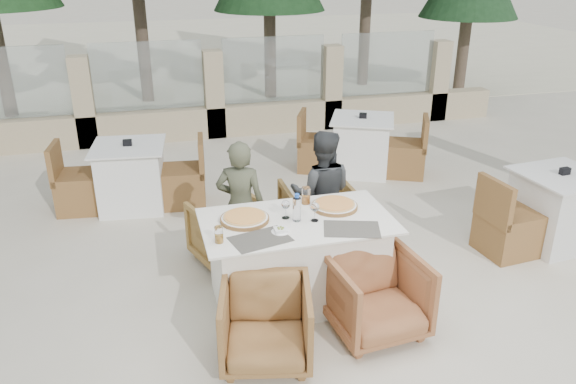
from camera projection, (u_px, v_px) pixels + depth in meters
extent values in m
plane|color=beige|center=(293.00, 292.00, 5.07)|extent=(80.00, 80.00, 0.00)
cube|color=beige|center=(174.00, 49.00, 17.48)|extent=(30.00, 16.00, 0.01)
cube|color=#504C44|center=(260.00, 239.00, 4.36)|extent=(0.51, 0.40, 0.00)
cube|color=#555149|center=(352.00, 229.00, 4.52)|extent=(0.52, 0.42, 0.00)
cylinder|color=orange|center=(245.00, 218.00, 4.65)|extent=(0.45, 0.45, 0.05)
cylinder|color=orange|center=(335.00, 205.00, 4.89)|extent=(0.46, 0.46, 0.05)
cylinder|color=#BFDEFB|center=(297.00, 207.00, 4.62)|extent=(0.09, 0.09, 0.24)
cylinder|color=orange|center=(219.00, 235.00, 4.30)|extent=(0.09, 0.09, 0.13)
cylinder|color=orange|center=(306.00, 196.00, 4.95)|extent=(0.09, 0.09, 0.15)
imported|color=olive|center=(231.00, 232.00, 5.47)|extent=(0.86, 0.87, 0.62)
imported|color=olive|center=(318.00, 214.00, 5.82)|extent=(0.69, 0.71, 0.65)
imported|color=brown|center=(266.00, 324.00, 4.13)|extent=(0.79, 0.81, 0.62)
imported|color=#9B5F38|center=(376.00, 295.00, 4.44)|extent=(0.77, 0.79, 0.66)
imported|color=#494C37|center=(241.00, 206.00, 5.27)|extent=(0.54, 0.45, 1.27)
imported|color=#35383A|center=(322.00, 194.00, 5.50)|extent=(0.74, 0.65, 1.29)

